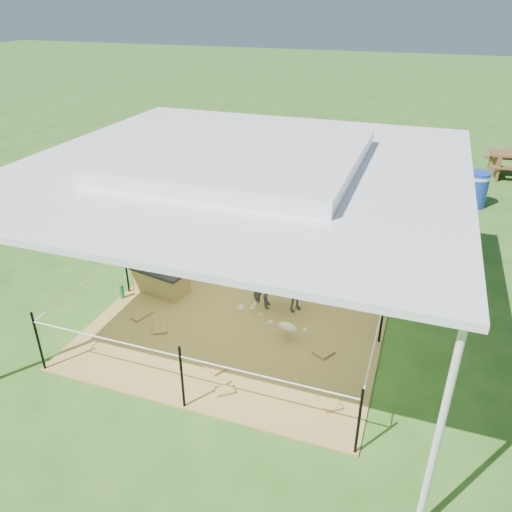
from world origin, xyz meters
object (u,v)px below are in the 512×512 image
(trash_barrel, at_px, (475,189))
(green_bottle, at_px, (122,291))
(foal, at_px, (288,326))
(picnic_table_near, at_px, (414,164))
(straw_bale, at_px, (161,281))
(pony, at_px, (281,290))
(distant_person, at_px, (421,167))
(woman, at_px, (162,243))

(trash_barrel, bearing_deg, green_bottle, -131.50)
(foal, bearing_deg, picnic_table_near, 98.36)
(straw_bale, height_order, green_bottle, straw_bale)
(straw_bale, relative_size, trash_barrel, 1.06)
(pony, relative_size, picnic_table_near, 0.59)
(distant_person, bearing_deg, trash_barrel, 158.51)
(green_bottle, height_order, trash_barrel, trash_barrel)
(foal, distance_m, trash_barrel, 7.58)
(woman, xyz_separation_m, picnic_table_near, (3.77, 8.44, -0.68))
(woman, distance_m, picnic_table_near, 9.27)
(straw_bale, bearing_deg, picnic_table_near, 65.37)
(green_bottle, distance_m, picnic_table_near, 9.93)
(green_bottle, xyz_separation_m, trash_barrel, (6.04, 6.82, 0.29))
(picnic_table_near, bearing_deg, distant_person, -64.35)
(pony, bearing_deg, foal, -164.80)
(pony, relative_size, foal, 1.10)
(woman, relative_size, foal, 1.28)
(straw_bale, xyz_separation_m, pony, (2.24, 0.09, 0.21))
(woman, bearing_deg, distant_person, 163.77)
(woman, xyz_separation_m, pony, (2.14, 0.09, -0.58))
(woman, height_order, picnic_table_near, woman)
(woman, distance_m, distant_person, 8.59)
(trash_barrel, bearing_deg, woman, -130.20)
(trash_barrel, xyz_separation_m, picnic_table_near, (-1.62, 2.07, -0.10))
(picnic_table_near, bearing_deg, woman, -102.02)
(picnic_table_near, relative_size, distant_person, 1.61)
(picnic_table_near, bearing_deg, trash_barrel, -39.91)
(foal, height_order, picnic_table_near, picnic_table_near)
(foal, xyz_separation_m, distant_person, (1.51, 8.22, 0.24))
(green_bottle, height_order, pony, pony)
(woman, xyz_separation_m, green_bottle, (-0.65, -0.45, -0.87))
(woman, height_order, trash_barrel, woman)
(pony, bearing_deg, distant_person, -22.85)
(green_bottle, bearing_deg, straw_bale, 39.29)
(trash_barrel, distance_m, picnic_table_near, 2.63)
(pony, distance_m, trash_barrel, 7.07)
(straw_bale, height_order, trash_barrel, trash_barrel)
(green_bottle, relative_size, distant_person, 0.26)
(pony, xyz_separation_m, foal, (0.32, -0.71, -0.17))
(distant_person, bearing_deg, woman, 81.78)
(woman, distance_m, foal, 2.65)
(green_bottle, xyz_separation_m, foal, (3.11, -0.17, 0.12))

